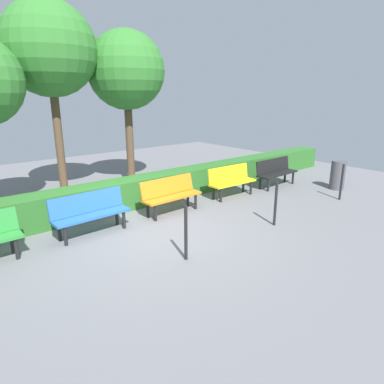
% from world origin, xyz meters
% --- Properties ---
extents(ground_plane, '(19.47, 19.47, 0.00)m').
position_xyz_m(ground_plane, '(0.00, 0.00, 0.00)').
color(ground_plane, slate).
extents(bench_black, '(1.62, 0.49, 0.86)m').
position_xyz_m(bench_black, '(-5.00, -0.55, 0.48)').
color(bench_black, black).
rests_on(bench_black, ground_plane).
extents(bench_yellow, '(1.50, 0.50, 0.86)m').
position_xyz_m(bench_yellow, '(-3.12, -0.68, 0.48)').
color(bench_yellow, yellow).
rests_on(bench_yellow, ground_plane).
extents(bench_orange, '(1.57, 0.53, 0.86)m').
position_xyz_m(bench_orange, '(-1.00, -0.68, 0.48)').
color(bench_orange, orange).
rests_on(bench_orange, ground_plane).
extents(bench_blue, '(1.61, 0.52, 0.86)m').
position_xyz_m(bench_blue, '(1.04, -0.70, 0.48)').
color(bench_blue, blue).
rests_on(bench_blue, ground_plane).
extents(hedge_row, '(15.47, 0.69, 0.73)m').
position_xyz_m(hedge_row, '(-0.93, -1.72, 0.36)').
color(hedge_row, '#2D6B28').
rests_on(hedge_row, ground_plane).
extents(tree_near, '(2.30, 2.30, 4.63)m').
position_xyz_m(tree_near, '(-1.66, -3.71, 3.46)').
color(tree_near, brown).
rests_on(tree_near, ground_plane).
extents(tree_mid, '(2.43, 2.43, 5.14)m').
position_xyz_m(tree_mid, '(0.47, -3.83, 3.90)').
color(tree_mid, brown).
rests_on(tree_mid, ground_plane).
extents(railing_post_near, '(0.06, 0.06, 1.00)m').
position_xyz_m(railing_post_near, '(-5.21, 1.48, 0.50)').
color(railing_post_near, black).
rests_on(railing_post_near, ground_plane).
extents(railing_post_mid, '(0.06, 0.06, 1.00)m').
position_xyz_m(railing_post_mid, '(-2.28, 1.48, 0.50)').
color(railing_post_mid, black).
rests_on(railing_post_mid, ground_plane).
extents(railing_post_far, '(0.06, 0.06, 1.00)m').
position_xyz_m(railing_post_far, '(0.25, 1.48, 0.50)').
color(railing_post_far, black).
rests_on(railing_post_far, ground_plane).
extents(trash_bin, '(0.43, 0.43, 0.88)m').
position_xyz_m(trash_bin, '(-6.17, 0.87, 0.44)').
color(trash_bin, '#4C4C51').
rests_on(trash_bin, ground_plane).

